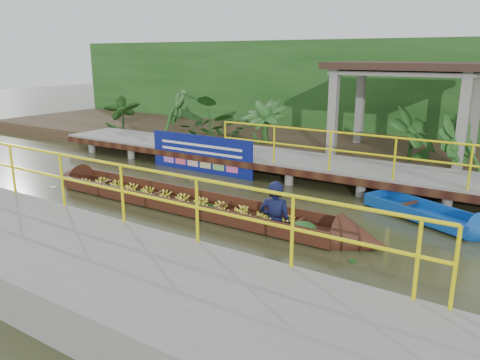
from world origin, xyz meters
The scene contains 10 objects.
ground centered at (0.00, 0.00, 0.00)m, with size 80.00×80.00×0.00m, color #31341A.
land_strip centered at (0.00, 7.50, 0.23)m, with size 30.00×8.00×0.45m, color #302518.
far_dock centered at (0.02, 3.43, 0.48)m, with size 16.00×2.06×1.66m.
near_dock centered at (1.00, -4.20, 0.30)m, with size 18.00×2.40×1.73m.
pavilion centered at (3.00, 6.30, 2.82)m, with size 4.40×3.00×3.00m.
foliage_backdrop centered at (0.00, 10.00, 2.00)m, with size 30.00×0.80×4.00m, color #1A4516.
vendor_boat centered at (0.42, -0.41, 0.28)m, with size 9.15×1.00×2.24m.
moored_blue_boat centered at (5.33, 1.50, 0.13)m, with size 3.05×1.94×0.72m.
blue_banner centered at (-1.85, 2.48, 0.56)m, with size 3.66×0.04×1.14m.
tropical_plants centered at (-1.75, 5.30, 1.21)m, with size 14.22×1.22×1.53m.
Camera 1 is at (6.59, -8.28, 3.43)m, focal length 35.00 mm.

